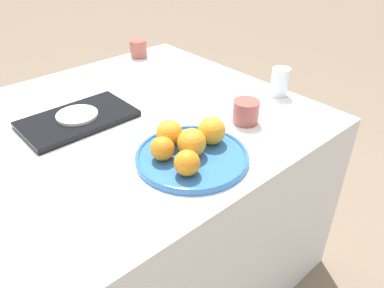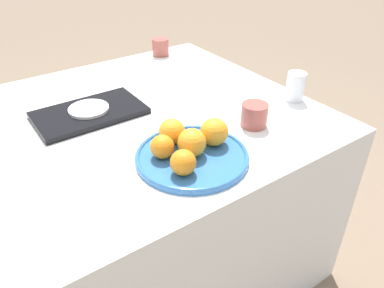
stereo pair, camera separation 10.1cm
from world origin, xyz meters
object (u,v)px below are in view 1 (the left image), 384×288
Objects in this scene: orange_1 at (192,143)px; water_glass at (280,82)px; fruit_platter at (192,156)px; orange_0 at (212,131)px; orange_4 at (169,133)px; orange_3 at (187,163)px; cup_0 at (139,49)px; serving_tray at (78,119)px; side_plate at (77,115)px; orange_2 at (162,149)px; cup_2 at (246,112)px.

orange_1 is 0.52m from water_glass.
fruit_platter is 0.10m from orange_0.
orange_1 is at bearing -82.59° from orange_4.
orange_3 is 0.88× the size of cup_0.
orange_3 is 0.46m from serving_tray.
water_glass is (0.58, 0.15, 0.00)m from orange_3.
orange_4 reaches higher than side_plate.
cup_0 is (0.36, 0.77, 0.03)m from fruit_platter.
orange_2 is (-0.15, 0.03, -0.01)m from orange_0.
serving_tray is at bearing -143.44° from cup_0.
water_glass is at bearing 12.47° from cup_2.
water_glass is at bearing -77.28° from cup_0.
water_glass is at bearing 14.48° from orange_3.
orange_0 is 0.96× the size of cup_2.
serving_tray is at bearing 100.30° from orange_2.
orange_2 is at bearing -79.70° from serving_tray.
side_plate reaches higher than serving_tray.
orange_0 reaches higher than orange_3.
fruit_platter is 0.43m from serving_tray.
orange_0 is at bearing -110.01° from cup_0.
orange_3 reaches higher than orange_2.
orange_3 is 0.35m from cup_2.
side_plate is (-0.14, 0.40, -0.03)m from orange_1.
orange_2 is at bearing -174.57° from water_glass.
orange_1 is at bearing -171.72° from cup_2.
orange_1 is at bearing 40.41° from orange_3.
serving_tray is at bearing 98.85° from orange_3.
water_glass is 0.72m from side_plate.
water_glass reaches higher than orange_3.
orange_0 is 0.45m from side_plate.
orange_0 reaches higher than cup_0.
orange_4 is 0.34m from serving_tray.
cup_2 is (0.27, 0.04, 0.03)m from fruit_platter.
orange_4 reaches higher than fruit_platter.
water_glass is 1.22× the size of cup_2.
orange_2 is at bearing -79.70° from side_plate.
orange_2 is at bearing -120.54° from cup_0.
orange_3 reaches higher than side_plate.
cup_0 is at bearing 59.46° from orange_2.
side_plate is (-0.07, 0.46, -0.02)m from orange_3.
orange_3 is at bearing -81.15° from side_plate.
orange_0 is 0.45m from serving_tray.
cup_2 is (0.28, -0.05, -0.01)m from orange_4.
orange_4 reaches higher than cup_2.
orange_1 reaches higher than side_plate.
orange_1 reaches higher than orange_3.
orange_2 reaches higher than cup_0.
orange_2 is 0.97× the size of orange_3.
water_glass is (0.52, 0.01, 0.00)m from orange_4.
cup_0 is at bearing 64.91° from fruit_platter.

